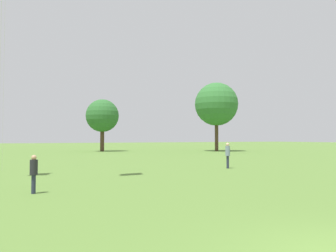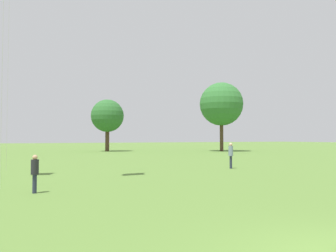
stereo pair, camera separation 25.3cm
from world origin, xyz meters
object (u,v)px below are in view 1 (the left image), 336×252
(person_standing_0, at_px, (228,153))
(distant_tree_2, at_px, (216,104))
(person_standing_1, at_px, (34,170))
(distant_tree_1, at_px, (102,116))

(person_standing_0, relative_size, distant_tree_2, 0.16)
(person_standing_0, bearing_deg, distant_tree_2, -1.11)
(person_standing_1, bearing_deg, person_standing_0, -68.63)
(person_standing_0, distance_m, distant_tree_1, 34.50)
(person_standing_0, xyz_separation_m, distant_tree_2, (17.60, 26.00, 6.77))
(person_standing_0, xyz_separation_m, person_standing_1, (-13.54, -5.22, -0.21))
(distant_tree_1, distance_m, distant_tree_2, 19.24)
(person_standing_1, bearing_deg, distant_tree_2, -44.64)
(person_standing_1, distance_m, distant_tree_1, 42.04)
(person_standing_1, bearing_deg, distant_tree_1, -19.07)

